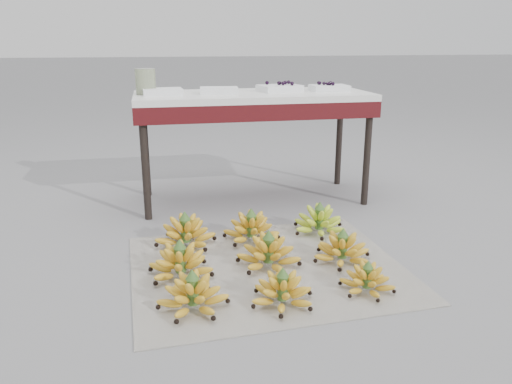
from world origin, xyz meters
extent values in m
plane|color=slate|center=(0.00, 0.00, 0.00)|extent=(60.00, 60.00, 0.00)
cube|color=silver|center=(-0.10, -0.01, 0.00)|extent=(1.30, 1.11, 0.01)
ellipsoid|color=gold|center=(-0.48, -0.31, 0.05)|extent=(0.34, 0.34, 0.08)
ellipsoid|color=gold|center=(-0.48, -0.31, 0.08)|extent=(0.24, 0.24, 0.06)
ellipsoid|color=gold|center=(-0.48, -0.31, 0.12)|extent=(0.15, 0.15, 0.05)
cylinder|color=#3C6226|center=(-0.48, -0.31, 0.08)|extent=(0.05, 0.05, 0.11)
cone|color=#3C6226|center=(-0.48, -0.31, 0.16)|extent=(0.05, 0.05, 0.04)
ellipsoid|color=gold|center=(-0.12, -0.35, 0.05)|extent=(0.32, 0.32, 0.08)
ellipsoid|color=gold|center=(-0.12, -0.35, 0.08)|extent=(0.22, 0.22, 0.06)
ellipsoid|color=gold|center=(-0.12, -0.35, 0.11)|extent=(0.15, 0.15, 0.05)
cylinder|color=#3C6226|center=(-0.12, -0.35, 0.08)|extent=(0.04, 0.04, 0.11)
cone|color=#3C6226|center=(-0.12, -0.35, 0.15)|extent=(0.05, 0.05, 0.04)
ellipsoid|color=gold|center=(0.26, -0.32, 0.04)|extent=(0.27, 0.27, 0.07)
ellipsoid|color=gold|center=(0.26, -0.32, 0.07)|extent=(0.19, 0.19, 0.05)
ellipsoid|color=gold|center=(0.26, -0.32, 0.10)|extent=(0.12, 0.12, 0.04)
cylinder|color=#3C6226|center=(0.26, -0.32, 0.07)|extent=(0.04, 0.04, 0.09)
cone|color=#3C6226|center=(0.26, -0.32, 0.13)|extent=(0.04, 0.04, 0.03)
ellipsoid|color=gold|center=(-0.51, -0.02, 0.05)|extent=(0.34, 0.34, 0.09)
ellipsoid|color=gold|center=(-0.51, -0.02, 0.09)|extent=(0.24, 0.24, 0.07)
ellipsoid|color=gold|center=(-0.51, -0.02, 0.12)|extent=(0.16, 0.16, 0.05)
cylinder|color=#3C6226|center=(-0.51, -0.02, 0.09)|extent=(0.05, 0.05, 0.12)
cone|color=#3C6226|center=(-0.51, -0.02, 0.16)|extent=(0.06, 0.06, 0.04)
ellipsoid|color=gold|center=(-0.09, 0.00, 0.05)|extent=(0.38, 0.38, 0.09)
ellipsoid|color=gold|center=(-0.09, 0.00, 0.09)|extent=(0.27, 0.27, 0.07)
ellipsoid|color=gold|center=(-0.09, 0.00, 0.13)|extent=(0.18, 0.18, 0.06)
cylinder|color=#3C6226|center=(-0.09, 0.00, 0.09)|extent=(0.05, 0.05, 0.12)
cone|color=#3C6226|center=(-0.09, 0.00, 0.17)|extent=(0.06, 0.06, 0.04)
ellipsoid|color=gold|center=(0.27, -0.02, 0.05)|extent=(0.37, 0.37, 0.08)
ellipsoid|color=gold|center=(0.27, -0.02, 0.08)|extent=(0.26, 0.26, 0.06)
ellipsoid|color=gold|center=(0.27, -0.02, 0.12)|extent=(0.17, 0.17, 0.05)
cylinder|color=#3C6226|center=(0.27, -0.02, 0.08)|extent=(0.05, 0.05, 0.11)
cone|color=#3C6226|center=(0.27, -0.02, 0.16)|extent=(0.05, 0.05, 0.04)
ellipsoid|color=gold|center=(-0.46, 0.33, 0.05)|extent=(0.41, 0.41, 0.09)
ellipsoid|color=gold|center=(-0.46, 0.33, 0.09)|extent=(0.29, 0.29, 0.07)
ellipsoid|color=gold|center=(-0.46, 0.33, 0.13)|extent=(0.19, 0.19, 0.06)
cylinder|color=#3C6226|center=(-0.46, 0.33, 0.09)|extent=(0.05, 0.05, 0.13)
cone|color=#3C6226|center=(-0.46, 0.33, 0.17)|extent=(0.06, 0.06, 0.05)
ellipsoid|color=gold|center=(-0.11, 0.34, 0.05)|extent=(0.38, 0.38, 0.09)
ellipsoid|color=gold|center=(-0.11, 0.34, 0.09)|extent=(0.27, 0.27, 0.07)
ellipsoid|color=gold|center=(-0.11, 0.34, 0.12)|extent=(0.17, 0.17, 0.05)
cylinder|color=#3C6226|center=(-0.11, 0.34, 0.09)|extent=(0.05, 0.05, 0.12)
cone|color=#3C6226|center=(-0.11, 0.34, 0.16)|extent=(0.06, 0.06, 0.04)
ellipsoid|color=#98BA30|center=(0.28, 0.37, 0.05)|extent=(0.33, 0.33, 0.09)
ellipsoid|color=#98BA30|center=(0.28, 0.37, 0.09)|extent=(0.23, 0.23, 0.07)
ellipsoid|color=#98BA30|center=(0.28, 0.37, 0.12)|extent=(0.15, 0.15, 0.05)
cylinder|color=#3C6226|center=(0.28, 0.37, 0.09)|extent=(0.05, 0.05, 0.12)
cone|color=#3C6226|center=(0.28, 0.37, 0.16)|extent=(0.06, 0.06, 0.04)
cylinder|color=black|center=(-0.65, 0.80, 0.34)|extent=(0.04, 0.04, 0.67)
cylinder|color=black|center=(0.73, 0.80, 0.34)|extent=(0.04, 0.04, 0.67)
cylinder|color=black|center=(-0.65, 1.29, 0.34)|extent=(0.04, 0.04, 0.67)
cylinder|color=black|center=(0.73, 1.29, 0.34)|extent=(0.04, 0.04, 0.67)
cube|color=#480E0D|center=(0.04, 1.04, 0.62)|extent=(1.48, 0.59, 0.10)
cube|color=white|center=(0.04, 1.04, 0.69)|extent=(1.48, 0.59, 0.04)
cube|color=silver|center=(-0.52, 1.03, 0.73)|extent=(0.24, 0.18, 0.04)
cube|color=silver|center=(-0.17, 1.03, 0.73)|extent=(0.25, 0.19, 0.04)
cube|color=silver|center=(0.23, 1.08, 0.73)|extent=(0.29, 0.24, 0.04)
sphere|color=black|center=(0.22, 1.07, 0.76)|extent=(0.02, 0.02, 0.02)
sphere|color=black|center=(0.24, 1.05, 0.76)|extent=(0.02, 0.02, 0.02)
sphere|color=black|center=(0.29, 1.02, 0.76)|extent=(0.02, 0.02, 0.02)
sphere|color=black|center=(0.27, 1.10, 0.76)|extent=(0.02, 0.02, 0.02)
sphere|color=black|center=(0.15, 1.11, 0.76)|extent=(0.02, 0.02, 0.02)
sphere|color=black|center=(0.22, 1.08, 0.76)|extent=(0.02, 0.02, 0.02)
sphere|color=black|center=(0.30, 1.13, 0.76)|extent=(0.02, 0.02, 0.02)
cube|color=silver|center=(0.55, 1.05, 0.73)|extent=(0.24, 0.17, 0.04)
sphere|color=black|center=(0.53, 1.03, 0.76)|extent=(0.02, 0.02, 0.02)
sphere|color=black|center=(0.51, 1.04, 0.76)|extent=(0.02, 0.02, 0.02)
sphere|color=black|center=(0.55, 1.02, 0.76)|extent=(0.02, 0.02, 0.02)
sphere|color=black|center=(0.57, 1.02, 0.76)|extent=(0.02, 0.02, 0.02)
sphere|color=black|center=(0.49, 1.07, 0.76)|extent=(0.02, 0.02, 0.02)
sphere|color=black|center=(0.57, 1.08, 0.76)|extent=(0.02, 0.02, 0.02)
sphere|color=black|center=(0.49, 1.08, 0.76)|extent=(0.02, 0.02, 0.02)
sphere|color=black|center=(0.56, 1.00, 0.76)|extent=(0.02, 0.02, 0.02)
cylinder|color=beige|center=(-0.62, 1.08, 0.79)|extent=(0.13, 0.13, 0.15)
camera|label=1|loc=(-0.59, -2.09, 1.03)|focal=35.00mm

